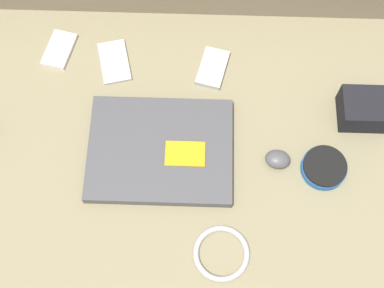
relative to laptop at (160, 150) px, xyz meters
name	(u,v)px	position (x,y,z in m)	size (l,w,h in m)	color
ground_plane	(192,164)	(0.07, 0.01, -0.13)	(8.00, 8.00, 0.00)	#38383D
couch_seat	(192,156)	(0.07, 0.01, -0.07)	(1.13, 0.75, 0.11)	#847A5B
laptop	(160,150)	(0.00, 0.00, 0.00)	(0.33, 0.26, 0.03)	#47474C
computer_mouse	(278,159)	(0.27, -0.01, 0.00)	(0.06, 0.05, 0.03)	#4C4C51
speaker_puck	(324,167)	(0.37, -0.03, 0.00)	(0.10, 0.10, 0.03)	#1E569E
phone_silver	(59,50)	(-0.27, 0.27, -0.01)	(0.08, 0.11, 0.01)	silver
phone_black	(114,62)	(-0.13, 0.24, -0.01)	(0.09, 0.13, 0.01)	#B7B7BC
phone_small	(213,68)	(0.12, 0.22, -0.01)	(0.09, 0.12, 0.01)	#B7B7BC
camera_pouch	(365,109)	(0.47, 0.11, 0.02)	(0.11, 0.09, 0.07)	black
cable_coil	(221,253)	(0.14, -0.23, -0.01)	(0.12, 0.12, 0.01)	#B2B2B7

